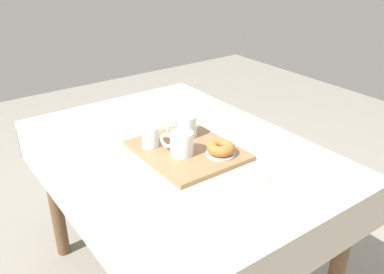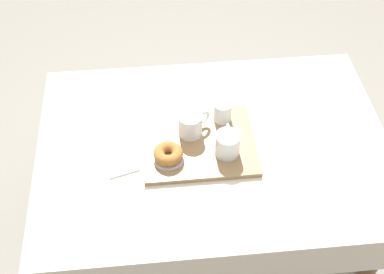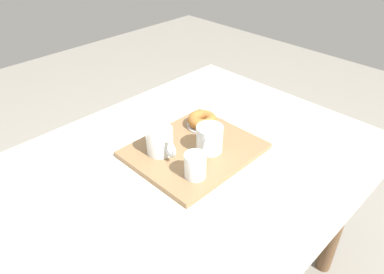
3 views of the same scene
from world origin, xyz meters
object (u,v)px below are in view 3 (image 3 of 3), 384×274
Objects in this scene: tea_mug_left at (209,140)px; water_glass_near at (195,167)px; sugar_donut_left at (202,120)px; donut_plate_left at (202,126)px; paper_napkin at (234,114)px; serving_tray at (195,150)px; dining_table at (182,181)px; tea_mug_right at (160,142)px.

water_glass_near is at bearing 25.05° from tea_mug_left.
water_glass_near reaches higher than sugar_donut_left.
donut_plate_left reaches higher than paper_napkin.
dining_table is at bearing -2.43° from serving_tray.
water_glass_near is 0.70× the size of donut_plate_left.
tea_mug_left is 1.08× the size of donut_plate_left.
tea_mug_right is 1.20× the size of paper_napkin.
sugar_donut_left reaches higher than dining_table.
serving_tray reaches higher than dining_table.
paper_napkin is (-0.38, -0.00, -0.06)m from tea_mug_right.
serving_tray is 3.85× the size of sugar_donut_left.
donut_plate_left is (-0.11, -0.07, 0.01)m from serving_tray.
tea_mug_right is at bearing -58.21° from dining_table.
dining_table is at bearing -28.71° from tea_mug_left.
tea_mug_right is 0.38m from paper_napkin.
water_glass_near is at bearing 23.13° from paper_napkin.
serving_tray is 0.14m from sugar_donut_left.
sugar_donut_left is 0.96× the size of paper_napkin.
dining_table is 11.53× the size of donut_plate_left.
paper_napkin is at bearing 176.62° from sugar_donut_left.
dining_table is 9.80× the size of tea_mug_right.
serving_tray is at bearing 32.93° from sugar_donut_left.
sugar_donut_left reaches higher than serving_tray.
tea_mug_left is 0.28m from paper_napkin.
serving_tray is 0.14m from donut_plate_left.
dining_table is 0.12m from serving_tray.
sugar_donut_left is 0.17m from paper_napkin.
sugar_donut_left reaches higher than donut_plate_left.
tea_mug_right is 1.18× the size of donut_plate_left.
sugar_donut_left is (-0.21, -0.17, -0.01)m from water_glass_near.
donut_plate_left is at bearing -127.71° from tea_mug_left.
dining_table is 11.75× the size of paper_napkin.
tea_mug_left is 0.15m from donut_plate_left.
serving_tray reaches higher than paper_napkin.
water_glass_near is 0.27m from sugar_donut_left.
serving_tray is at bearing 146.06° from tea_mug_right.
tea_mug_right reaches higher than paper_napkin.
paper_napkin reaches higher than dining_table.
donut_plate_left is (-0.09, -0.12, -0.04)m from tea_mug_left.
sugar_donut_left is at bearing -127.71° from tea_mug_left.
water_glass_near is 0.74× the size of sugar_donut_left.
sugar_donut_left is at bearing 0.00° from donut_plate_left.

